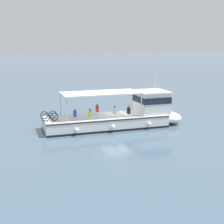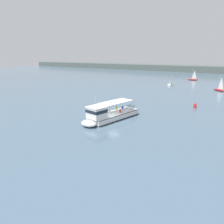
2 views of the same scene
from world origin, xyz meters
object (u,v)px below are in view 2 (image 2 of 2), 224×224
(sailboat_off_bow, at_px, (193,79))
(sailboat_mid_channel, at_px, (219,89))
(ferry_main, at_px, (108,115))
(channel_buoy, at_px, (195,105))
(motorboat_off_stern, at_px, (170,84))

(sailboat_off_bow, xyz_separation_m, sailboat_mid_channel, (15.81, -27.23, 0.00))
(ferry_main, distance_m, sailboat_off_bow, 75.48)
(ferry_main, relative_size, channel_buoy, 9.30)
(ferry_main, bearing_deg, sailboat_off_bow, 93.81)
(ferry_main, height_order, sailboat_mid_channel, sailboat_mid_channel)
(motorboat_off_stern, xyz_separation_m, sailboat_mid_channel, (18.17, -3.35, -0.00))
(ferry_main, distance_m, channel_buoy, 21.63)
(motorboat_off_stern, relative_size, channel_buoy, 2.58)
(sailboat_off_bow, bearing_deg, channel_buoy, -74.73)
(motorboat_off_stern, xyz_separation_m, channel_buoy, (17.75, -32.45, 0.02))
(ferry_main, xyz_separation_m, motorboat_off_stern, (-7.38, 51.43, -0.47))
(ferry_main, xyz_separation_m, sailboat_mid_channel, (10.79, 48.08, -0.48))
(motorboat_off_stern, height_order, channel_buoy, channel_buoy)
(motorboat_off_stern, bearing_deg, sailboat_off_bow, 84.35)
(motorboat_off_stern, bearing_deg, sailboat_mid_channel, -10.44)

